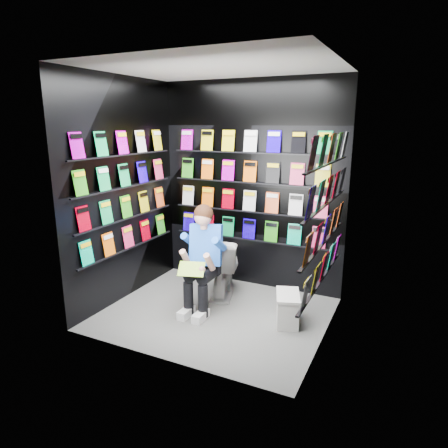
% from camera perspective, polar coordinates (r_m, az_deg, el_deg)
% --- Properties ---
extents(floor, '(2.40, 2.40, 0.00)m').
position_cam_1_polar(floor, '(4.59, -1.27, -12.65)').
color(floor, slate).
rests_on(floor, ground).
extents(ceiling, '(2.40, 2.40, 0.00)m').
position_cam_1_polar(ceiling, '(4.12, -1.48, 21.55)').
color(ceiling, white).
rests_on(ceiling, floor).
extents(wall_back, '(2.40, 0.04, 2.60)m').
position_cam_1_polar(wall_back, '(5.06, 3.83, 5.41)').
color(wall_back, black).
rests_on(wall_back, floor).
extents(wall_front, '(2.40, 0.04, 2.60)m').
position_cam_1_polar(wall_front, '(3.33, -9.24, 0.58)').
color(wall_front, black).
rests_on(wall_front, floor).
extents(wall_left, '(0.04, 2.00, 2.60)m').
position_cam_1_polar(wall_left, '(4.82, -14.20, 4.56)').
color(wall_left, black).
rests_on(wall_left, floor).
extents(wall_right, '(0.04, 2.00, 2.60)m').
position_cam_1_polar(wall_right, '(3.78, 15.06, 1.92)').
color(wall_right, black).
rests_on(wall_right, floor).
extents(comics_back, '(2.10, 0.06, 1.37)m').
position_cam_1_polar(comics_back, '(5.03, 3.70, 5.42)').
color(comics_back, '#DA4B19').
rests_on(comics_back, wall_back).
extents(comics_left, '(0.06, 1.70, 1.37)m').
position_cam_1_polar(comics_left, '(4.80, -13.93, 4.60)').
color(comics_left, '#DA4B19').
rests_on(comics_left, wall_left).
extents(comics_right, '(0.06, 1.70, 1.37)m').
position_cam_1_polar(comics_right, '(3.78, 14.62, 2.04)').
color(comics_right, '#DA4B19').
rests_on(comics_right, wall_right).
extents(toilet, '(0.63, 0.84, 0.73)m').
position_cam_1_polar(toilet, '(4.92, -0.31, -6.06)').
color(toilet, white).
rests_on(toilet, floor).
extents(longbox, '(0.34, 0.45, 0.30)m').
position_cam_1_polar(longbox, '(4.39, 9.05, -11.98)').
color(longbox, silver).
rests_on(longbox, floor).
extents(longbox_lid, '(0.36, 0.47, 0.03)m').
position_cam_1_polar(longbox_lid, '(4.32, 9.13, -10.02)').
color(longbox_lid, silver).
rests_on(longbox_lid, longbox).
extents(reader, '(0.67, 0.81, 1.28)m').
position_cam_1_polar(reader, '(4.48, -2.45, -3.11)').
color(reader, blue).
rests_on(reader, toilet).
extents(held_comic, '(0.31, 0.24, 0.12)m').
position_cam_1_polar(held_comic, '(4.24, -4.68, -6.43)').
color(held_comic, '#1A991E').
rests_on(held_comic, reader).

